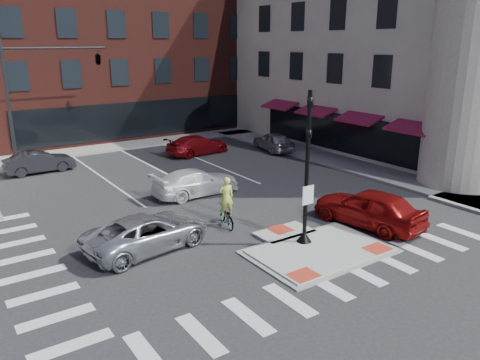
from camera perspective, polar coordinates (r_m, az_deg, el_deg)
ground at (r=18.77m, az=8.61°, el=-8.15°), size 120.00×120.00×0.00m
refuge_island at (r=18.58m, az=9.16°, el=-8.28°), size 5.40×4.65×0.13m
sidewalk_e at (r=32.71m, az=10.69°, el=2.63°), size 3.00×24.00×0.15m
sidewalk_n at (r=38.19m, az=-10.82°, el=4.61°), size 26.00×3.00×0.15m
building_n at (r=46.75m, az=-16.52°, el=15.93°), size 24.40×18.40×15.50m
building_e at (r=40.99m, az=20.93°, el=15.88°), size 21.90×23.90×17.70m
building_far_right at (r=69.56m, az=-17.48°, el=14.36°), size 12.00×12.00×12.00m
signal_pole at (r=18.20m, az=8.08°, el=-0.98°), size 0.60×0.60×5.98m
mast_arm_signal at (r=31.51m, az=-19.46°, el=12.77°), size 6.10×2.24×8.00m
silver_suv at (r=18.55m, az=-11.17°, el=-6.26°), size 5.29×3.04×1.39m
red_sedan at (r=21.16m, az=15.44°, el=-3.25°), size 2.76×5.17×1.67m
white_pickup at (r=24.67m, az=-5.35°, el=-0.25°), size 4.80×2.08×1.38m
bg_car_dark at (r=31.29m, az=-23.26°, el=2.04°), size 4.11×1.54×1.34m
bg_car_silver at (r=34.67m, az=4.08°, el=4.72°), size 2.31×4.33×1.40m
bg_car_red at (r=33.61m, az=-5.18°, el=4.29°), size 4.88×2.40×1.37m
cyclist at (r=20.41m, az=-1.69°, el=-3.62°), size 1.04×1.86×2.22m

